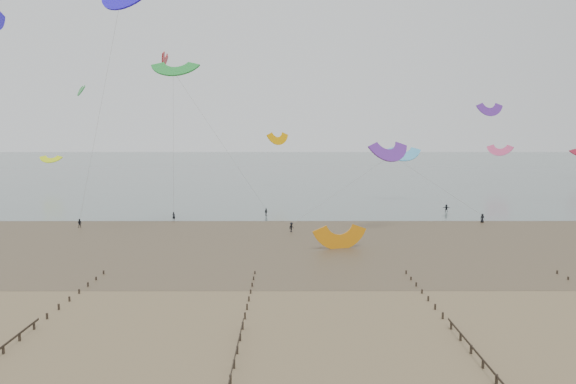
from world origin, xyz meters
name	(u,v)px	position (x,y,z in m)	size (l,w,h in m)	color
ground	(207,306)	(0.00, 0.00, 0.00)	(500.00, 500.00, 0.00)	brown
sea_and_shore	(212,237)	(-4.08, 34.40, 0.01)	(500.00, 665.00, 0.03)	#475654
kitesurfer_lead	(174,216)	(-13.47, 50.88, 0.81)	(0.59, 0.39, 1.63)	black
kitesurfers	(418,217)	(32.08, 49.48, 0.81)	(121.48, 23.63, 1.78)	black
grounded_kite	(340,249)	(15.44, 26.19, 0.00)	(6.74, 3.53, 5.13)	orange
kites_airborne	(174,111)	(-21.06, 91.69, 21.65)	(230.29, 125.61, 38.79)	#FFA503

